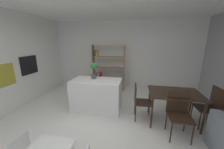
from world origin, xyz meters
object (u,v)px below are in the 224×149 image
Objects in this scene: dining_chair_island_side at (139,99)px; dining_chair_window_side at (211,104)px; open_bookshelf at (106,68)px; dining_table at (174,96)px; dining_chair_near at (179,110)px; kitchen_island at (97,95)px; potted_plant_on_island at (94,69)px; built_in_oven at (29,65)px.

dining_chair_window_side is (1.61, 0.01, 0.02)m from dining_chair_island_side.
dining_chair_window_side is (2.95, -1.94, -0.31)m from open_bookshelf.
dining_table is 0.82m from dining_chair_window_side.
dining_chair_window_side is at bearing 0.56° from dining_table.
dining_chair_window_side is at bearing 25.97° from dining_chair_near.
kitchen_island is 0.75m from potted_plant_on_island.
dining_chair_window_side is (0.81, 0.01, -0.15)m from dining_table.
dining_chair_island_side is (1.34, -1.96, -0.33)m from open_bookshelf.
dining_chair_island_side is 1.61m from dining_chair_window_side.
dining_chair_island_side is (-0.80, -0.01, -0.16)m from dining_table.
dining_chair_island_side reaches higher than kitchen_island.
potted_plant_on_island reaches higher than dining_chair_window_side.
dining_chair_near reaches higher than dining_chair_window_side.
dining_chair_island_side is (1.32, -0.37, -0.64)m from potted_plant_on_island.
dining_chair_near is at bearing -90.46° from dining_table.
potted_plant_on_island is 2.20m from dining_table.
built_in_oven is 0.34× the size of open_bookshelf.
kitchen_island reaches higher than dining_table.
dining_chair_near is (2.00, -0.65, 0.12)m from kitchen_island.
potted_plant_on_island is 3.01m from dining_chair_window_side.
dining_chair_island_side is 0.94× the size of dining_chair_near.
kitchen_island is at bearing -85.59° from open_bookshelf.
open_bookshelf reaches higher than built_in_oven.
built_in_oven reaches higher than dining_table.
dining_chair_near is (4.25, -0.78, -0.65)m from built_in_oven.
potted_plant_on_island is at bearing -89.24° from open_bookshelf.
built_in_oven is 0.63× the size of dining_chair_near.
kitchen_island is 1.53× the size of dining_chair_island_side.
built_in_oven reaches higher than dining_chair_island_side.
built_in_oven is 2.67m from open_bookshelf.
dining_chair_island_side is at bearing -11.17° from kitchen_island.
kitchen_island is at bearing 75.20° from dining_chair_island_side.
built_in_oven is 0.67× the size of dining_chair_island_side.
potted_plant_on_island is 0.48× the size of dining_chair_near.
dining_chair_window_side is at bearing -6.94° from potted_plant_on_island.
built_in_oven is 1.31× the size of potted_plant_on_island.
open_bookshelf is (-0.13, 1.72, 0.42)m from kitchen_island.
dining_table is (2.01, -0.23, 0.25)m from kitchen_island.
open_bookshelf is at bearing 137.67° from dining_table.
open_bookshelf reaches higher than kitchen_island.
open_bookshelf is (-0.02, 1.58, -0.31)m from potted_plant_on_island.
built_in_oven is at bearing 175.23° from dining_table.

